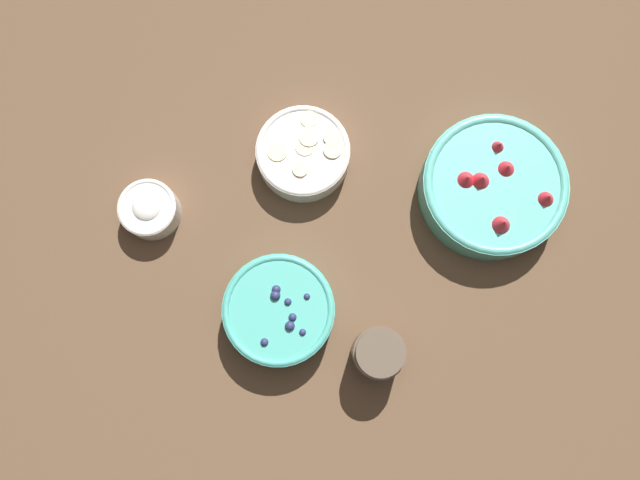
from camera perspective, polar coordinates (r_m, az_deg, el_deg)
The scene contains 6 objects.
ground_plane at distance 1.06m, azimuth 2.32°, elevation 2.65°, with size 4.00×4.00×0.00m, color brown.
bowl_strawberries at distance 1.07m, azimuth 15.54°, elevation 4.71°, with size 0.24×0.24×0.08m.
bowl_blueberries at distance 1.00m, azimuth -3.74°, elevation -6.46°, with size 0.18×0.18×0.07m.
bowl_bananas at distance 1.06m, azimuth -1.54°, elevation 7.94°, with size 0.16×0.16×0.05m.
bowl_cream at distance 1.07m, azimuth -15.36°, elevation 2.72°, with size 0.10×0.10×0.05m.
jar_chocolate at distance 1.00m, azimuth 5.30°, elevation -10.25°, with size 0.08×0.08×0.09m.
Camera 1 is at (0.12, -0.21, 1.03)m, focal length 35.00 mm.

